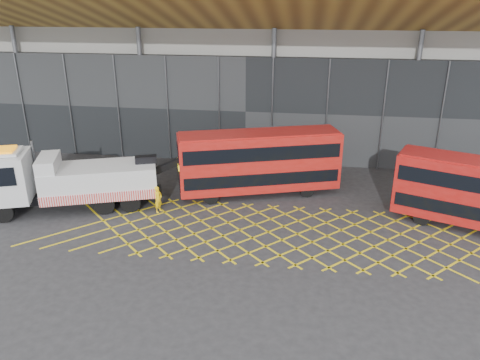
# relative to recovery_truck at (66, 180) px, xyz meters

# --- Properties ---
(ground_plane) EXTENTS (120.00, 120.00, 0.00)m
(ground_plane) POSITION_rel_recovery_truck_xyz_m (7.51, -1.28, -1.90)
(ground_plane) COLOR #27272A
(road_markings) EXTENTS (27.96, 7.16, 0.01)m
(road_markings) POSITION_rel_recovery_truck_xyz_m (13.11, -1.28, -1.89)
(road_markings) COLOR yellow
(road_markings) RESTS_ON ground_plane
(construction_building) EXTENTS (55.00, 23.97, 18.00)m
(construction_building) POSITION_rel_recovery_truck_xyz_m (9.44, 17.12, 7.08)
(construction_building) COLOR gray
(construction_building) RESTS_ON ground_plane
(recovery_truck) EXTENTS (11.63, 5.94, 4.11)m
(recovery_truck) POSITION_rel_recovery_truck_xyz_m (0.00, 0.00, 0.00)
(recovery_truck) COLOR black
(recovery_truck) RESTS_ON ground_plane
(bus_towed) EXTENTS (10.48, 5.47, 4.18)m
(bus_towed) POSITION_rel_recovery_truck_xyz_m (11.20, 3.94, 0.42)
(bus_towed) COLOR #AD140F
(bus_towed) RESTS_ON ground_plane
(worker) EXTENTS (0.56, 0.69, 1.62)m
(worker) POSITION_rel_recovery_truck_xyz_m (5.54, 0.39, -1.09)
(worker) COLOR yellow
(worker) RESTS_ON ground_plane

